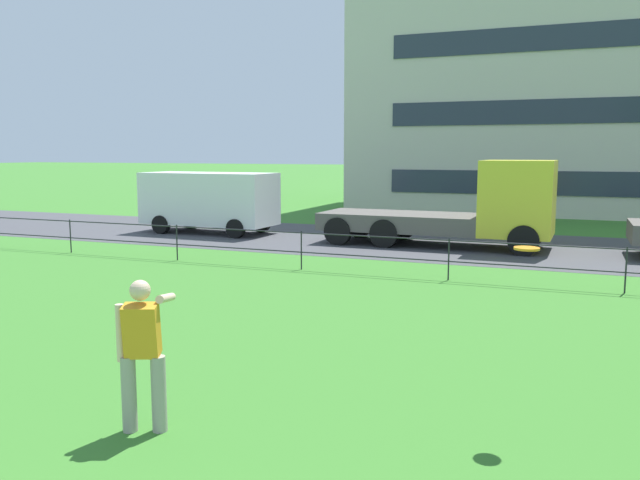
# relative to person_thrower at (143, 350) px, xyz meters

# --- Properties ---
(street_strip) EXTENTS (80.00, 7.70, 0.01)m
(street_strip) POSITION_rel_person_thrower_xyz_m (1.43, 15.54, -0.89)
(street_strip) COLOR #424247
(street_strip) RESTS_ON ground
(park_fence) EXTENTS (37.81, 0.04, 1.00)m
(park_fence) POSITION_rel_person_thrower_xyz_m (1.43, 9.57, -0.23)
(park_fence) COLOR #232328
(park_fence) RESTS_ON ground
(person_thrower) EXTENTS (0.48, 0.87, 1.66)m
(person_thrower) POSITION_rel_person_thrower_xyz_m (0.00, 0.00, 0.00)
(person_thrower) COLOR gray
(person_thrower) RESTS_ON ground
(frisbee) EXTENTS (0.38, 0.38, 0.03)m
(frisbee) POSITION_rel_person_thrower_xyz_m (3.75, 1.62, 1.08)
(frisbee) COLOR orange
(panel_van_right) EXTENTS (5.05, 2.21, 2.24)m
(panel_van_right) POSITION_rel_person_thrower_xyz_m (-8.59, 15.29, 0.37)
(panel_van_right) COLOR white
(panel_van_right) RESTS_ON ground
(flatbed_truck_center) EXTENTS (7.33, 2.52, 2.75)m
(flatbed_truck_center) POSITION_rel_person_thrower_xyz_m (0.98, 15.12, 0.32)
(flatbed_truck_center) COLOR yellow
(flatbed_truck_center) RESTS_ON ground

